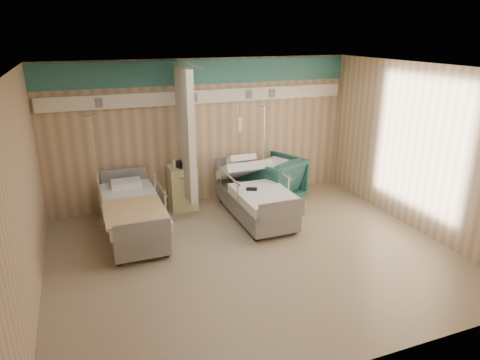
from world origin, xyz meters
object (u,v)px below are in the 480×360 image
at_px(bed_right, 256,201).
at_px(visitor_armchair, 274,180).
at_px(bedside_cabinet, 182,187).
at_px(iv_stand_left, 100,202).
at_px(iv_stand_right, 263,180).
at_px(bed_left, 134,219).

relative_size(bed_right, visitor_armchair, 2.14).
bearing_deg(bedside_cabinet, iv_stand_left, -173.96).
xyz_separation_m(visitor_armchair, iv_stand_right, (-0.15, 0.20, -0.06)).
bearing_deg(iv_stand_left, visitor_armchair, -2.37).
bearing_deg(bed_right, bedside_cabinet, 141.95).
xyz_separation_m(bed_right, iv_stand_left, (-2.68, 0.74, 0.09)).
relative_size(iv_stand_right, iv_stand_left, 0.98).
distance_m(bed_right, visitor_armchair, 0.90).
bearing_deg(iv_stand_right, bed_right, -121.94).
relative_size(bedside_cabinet, visitor_armchair, 0.84).
bearing_deg(iv_stand_left, bed_right, -15.40).
xyz_separation_m(bedside_cabinet, visitor_armchair, (1.80, -0.30, 0.03)).
xyz_separation_m(visitor_armchair, iv_stand_left, (-3.33, 0.14, -0.06)).
height_order(bed_left, bedside_cabinet, bedside_cabinet).
bearing_deg(bed_right, iv_stand_left, 164.60).
bearing_deg(bed_left, iv_stand_left, 123.04).
bearing_deg(bed_right, visitor_armchair, 42.71).
relative_size(bed_right, iv_stand_right, 1.12).
distance_m(bed_left, visitor_armchair, 2.92).
relative_size(bed_left, iv_stand_right, 1.12).
bearing_deg(iv_stand_right, iv_stand_left, -178.85).
distance_m(bed_left, bedside_cabinet, 1.39).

